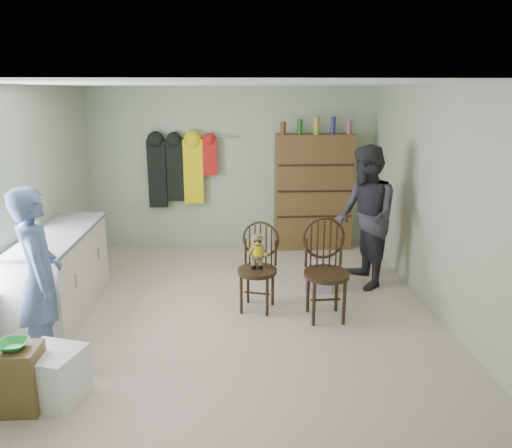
{
  "coord_description": "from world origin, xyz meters",
  "views": [
    {
      "loc": [
        -0.01,
        -5.34,
        2.43
      ],
      "look_at": [
        0.25,
        0.2,
        0.95
      ],
      "focal_mm": 35.0,
      "sensor_mm": 36.0,
      "label": 1
    }
  ],
  "objects_px": {
    "chair_front": "(258,260)",
    "chair_far": "(325,265)",
    "counter": "(61,272)",
    "dresser": "(313,191)"
  },
  "relations": [
    {
      "from": "dresser",
      "to": "chair_front",
      "type": "bearing_deg",
      "value": -113.2
    },
    {
      "from": "chair_front",
      "to": "chair_far",
      "type": "height_order",
      "value": "chair_far"
    },
    {
      "from": "chair_front",
      "to": "chair_far",
      "type": "bearing_deg",
      "value": -3.02
    },
    {
      "from": "counter",
      "to": "dresser",
      "type": "xyz_separation_m",
      "value": [
        3.2,
        2.3,
        0.44
      ]
    },
    {
      "from": "chair_front",
      "to": "dresser",
      "type": "height_order",
      "value": "dresser"
    },
    {
      "from": "counter",
      "to": "chair_far",
      "type": "distance_m",
      "value": 2.95
    },
    {
      "from": "counter",
      "to": "chair_front",
      "type": "distance_m",
      "value": 2.22
    },
    {
      "from": "counter",
      "to": "chair_far",
      "type": "height_order",
      "value": "chair_far"
    },
    {
      "from": "chair_front",
      "to": "chair_far",
      "type": "xyz_separation_m",
      "value": [
        0.72,
        -0.25,
        0.01
      ]
    },
    {
      "from": "chair_front",
      "to": "dresser",
      "type": "distance_m",
      "value": 2.52
    }
  ]
}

